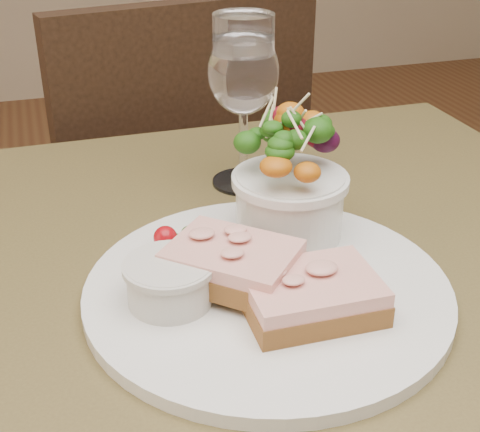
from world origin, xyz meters
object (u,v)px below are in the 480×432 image
object	(u,v)px
cafe_table	(264,380)
dinner_plate	(267,290)
chair_far	(162,294)
ramekin	(170,280)
wine_glass	(243,77)
salad_bowl	(290,177)
sandwich_back	(232,263)
sandwich_front	(311,295)

from	to	relation	value
cafe_table	dinner_plate	xyz separation A→B (m)	(-0.00, -0.01, 0.11)
cafe_table	chair_far	distance (m)	0.76
chair_far	ramekin	xyz separation A→B (m)	(-0.11, -0.68, 0.49)
chair_far	wine_glass	distance (m)	0.74
dinner_plate	salad_bowl	size ratio (longest dim) A/B	2.42
sandwich_back	sandwich_front	bearing A→B (deg)	-3.43
sandwich_front	salad_bowl	distance (m)	0.13
sandwich_front	sandwich_back	xyz separation A→B (m)	(-0.05, 0.05, 0.01)
chair_far	salad_bowl	size ratio (longest dim) A/B	7.09
sandwich_front	wine_glass	size ratio (longest dim) A/B	0.60
cafe_table	wine_glass	size ratio (longest dim) A/B	4.57
dinner_plate	salad_bowl	xyz separation A→B (m)	(0.05, 0.08, 0.07)
chair_far	salad_bowl	distance (m)	0.80
ramekin	wine_glass	world-z (taller)	wine_glass
dinner_plate	sandwich_back	xyz separation A→B (m)	(-0.03, 0.01, 0.03)
ramekin	salad_bowl	world-z (taller)	salad_bowl
cafe_table	dinner_plate	size ratio (longest dim) A/B	2.60
cafe_table	sandwich_front	world-z (taller)	sandwich_front
dinner_plate	chair_far	bearing A→B (deg)	88.02
dinner_plate	sandwich_back	distance (m)	0.04
ramekin	chair_far	bearing A→B (deg)	81.14
wine_glass	salad_bowl	bearing A→B (deg)	-90.26
sandwich_front	sandwich_back	size ratio (longest dim) A/B	0.83
dinner_plate	sandwich_front	distance (m)	0.05
dinner_plate	salad_bowl	bearing A→B (deg)	57.76
ramekin	wine_glass	xyz separation A→B (m)	(0.13, 0.22, 0.09)
chair_far	sandwich_back	size ratio (longest dim) A/B	7.09
sandwich_back	wine_glass	xyz separation A→B (m)	(0.08, 0.21, 0.09)
ramekin	cafe_table	bearing A→B (deg)	5.21
ramekin	wine_glass	bearing A→B (deg)	59.11
cafe_table	wine_glass	xyz separation A→B (m)	(0.05, 0.21, 0.22)
chair_far	dinner_plate	world-z (taller)	chair_far
dinner_plate	salad_bowl	world-z (taller)	salad_bowl
ramekin	dinner_plate	bearing A→B (deg)	-0.28
sandwich_back	salad_bowl	distance (m)	0.11
ramekin	salad_bowl	xyz separation A→B (m)	(0.13, 0.07, 0.04)
cafe_table	salad_bowl	xyz separation A→B (m)	(0.05, 0.07, 0.17)
cafe_table	chair_far	bearing A→B (deg)	88.17
sandwich_back	wine_glass	size ratio (longest dim) A/B	0.73
sandwich_back	ramekin	xyz separation A→B (m)	(-0.05, -0.01, -0.00)
sandwich_front	wine_glass	world-z (taller)	wine_glass
sandwich_back	cafe_table	bearing A→B (deg)	47.71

